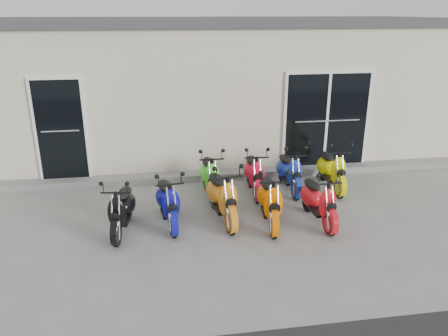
{
  "coord_description": "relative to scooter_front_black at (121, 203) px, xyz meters",
  "views": [
    {
      "loc": [
        -1.18,
        -7.05,
        3.55
      ],
      "look_at": [
        0.0,
        0.6,
        0.75
      ],
      "focal_mm": 35.0,
      "sensor_mm": 36.0,
      "label": 1
    }
  ],
  "objects": [
    {
      "name": "scooter_front_red",
      "position": [
        3.38,
        -0.17,
        0.01
      ],
      "size": [
        0.62,
        1.48,
        1.07
      ],
      "primitive_type": null,
      "rotation": [
        0.0,
        0.0,
        0.06
      ],
      "color": "red",
      "rests_on": "ground"
    },
    {
      "name": "scooter_back_red",
      "position": [
        2.55,
        1.3,
        0.01
      ],
      "size": [
        0.65,
        1.51,
        1.09
      ],
      "primitive_type": null,
      "rotation": [
        0.0,
        0.0,
        -0.08
      ],
      "color": "red",
      "rests_on": "ground"
    },
    {
      "name": "ground",
      "position": [
        1.86,
        0.24,
        -0.53
      ],
      "size": [
        80.0,
        80.0,
        0.0
      ],
      "primitive_type": "plane",
      "color": "gray",
      "rests_on": "ground"
    },
    {
      "name": "scooter_back_blue",
      "position": [
        3.3,
        1.31,
        0.01
      ],
      "size": [
        0.53,
        1.45,
        1.07
      ],
      "primitive_type": null,
      "rotation": [
        0.0,
        0.0,
        0.0
      ],
      "color": "#142D9A",
      "rests_on": "ground"
    },
    {
      "name": "scooter_front_black",
      "position": [
        0.0,
        0.0,
        0.0
      ],
      "size": [
        0.72,
        1.49,
        1.06
      ],
      "primitive_type": null,
      "rotation": [
        0.0,
        0.0,
        -0.14
      ],
      "color": "black",
      "rests_on": "ground"
    },
    {
      "name": "scooter_back_yellow",
      "position": [
        4.21,
        1.29,
        0.02
      ],
      "size": [
        0.59,
        1.51,
        1.11
      ],
      "primitive_type": null,
      "rotation": [
        0.0,
        0.0,
        -0.03
      ],
      "color": "#D8DA04",
      "rests_on": "ground"
    },
    {
      "name": "scooter_back_green",
      "position": [
        1.65,
        1.28,
        0.03
      ],
      "size": [
        0.55,
        1.51,
        1.11
      ],
      "primitive_type": null,
      "rotation": [
        0.0,
        0.0,
        -0.01
      ],
      "color": "#45E829",
      "rests_on": "ground"
    },
    {
      "name": "front_step",
      "position": [
        1.86,
        2.26,
        -0.45
      ],
      "size": [
        14.0,
        0.4,
        0.15
      ],
      "primitive_type": "cube",
      "color": "gray",
      "rests_on": "ground"
    },
    {
      "name": "scooter_front_orange_b",
      "position": [
        2.53,
        -0.09,
        0.04
      ],
      "size": [
        0.73,
        1.59,
        1.14
      ],
      "primitive_type": null,
      "rotation": [
        0.0,
        0.0,
        -0.11
      ],
      "color": "#E96300",
      "rests_on": "ground"
    },
    {
      "name": "scooter_front_blue",
      "position": [
        0.78,
        0.16,
        0.02
      ],
      "size": [
        0.71,
        1.53,
        1.09
      ],
      "primitive_type": null,
      "rotation": [
        0.0,
        0.0,
        0.12
      ],
      "color": "#0D0F88",
      "rests_on": "ground"
    },
    {
      "name": "door_right",
      "position": [
        4.46,
        2.41,
        0.73
      ],
      "size": [
        2.02,
        0.08,
        2.22
      ],
      "primitive_type": "cube",
      "color": "black",
      "rests_on": "front_step"
    },
    {
      "name": "scooter_front_orange_a",
      "position": [
        1.72,
        0.16,
        0.06
      ],
      "size": [
        0.78,
        1.67,
        1.19
      ],
      "primitive_type": null,
      "rotation": [
        0.0,
        0.0,
        0.13
      ],
      "color": "orange",
      "rests_on": "ground"
    },
    {
      "name": "building",
      "position": [
        1.86,
        5.44,
        1.07
      ],
      "size": [
        14.0,
        6.0,
        3.2
      ],
      "primitive_type": "cube",
      "color": "beige",
      "rests_on": "ground"
    },
    {
      "name": "door_left",
      "position": [
        -1.34,
        2.41,
        0.73
      ],
      "size": [
        1.07,
        0.08,
        2.22
      ],
      "primitive_type": "cube",
      "color": "black",
      "rests_on": "front_step"
    },
    {
      "name": "roof_cap",
      "position": [
        1.86,
        5.44,
        2.75
      ],
      "size": [
        14.2,
        6.2,
        0.16
      ],
      "primitive_type": "cube",
      "color": "#3F3F42",
      "rests_on": "building"
    }
  ]
}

